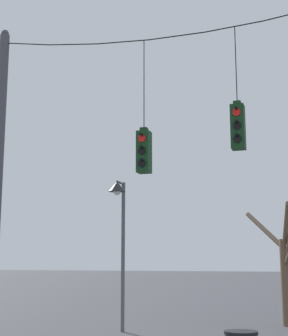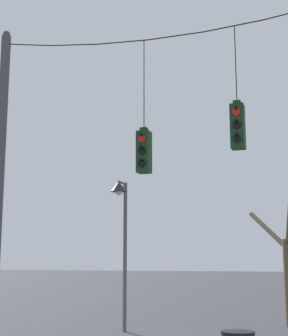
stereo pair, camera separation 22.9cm
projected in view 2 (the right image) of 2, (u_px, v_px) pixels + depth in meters
span_wire at (176, 30)px, 13.73m from camera, size 10.60×0.03×0.56m
traffic_light_near_left_pole at (144, 151)px, 13.43m from camera, size 0.34×0.46×3.66m
traffic_light_over_intersection at (238, 125)px, 12.73m from camera, size 0.34×0.46×3.23m
street_lamp at (121, 213)px, 16.51m from camera, size 0.54×0.93×4.76m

